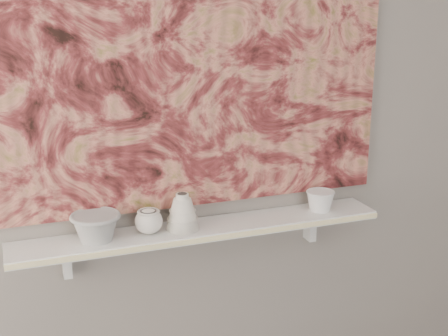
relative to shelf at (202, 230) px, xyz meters
name	(u,v)px	position (x,y,z in m)	size (l,w,h in m)	color
wall_back	(192,110)	(0.00, 0.09, 0.44)	(3.60, 3.60, 0.00)	gray
shelf	(202,230)	(0.00, 0.00, 0.00)	(1.40, 0.18, 0.03)	white
shelf_stripe	(210,239)	(0.00, -0.09, 0.00)	(1.40, 0.01, 0.02)	#F4E5A3
bracket_left	(67,261)	(-0.49, 0.06, -0.07)	(0.03, 0.06, 0.12)	white
bracket_right	(310,226)	(0.49, 0.06, -0.07)	(0.03, 0.06, 0.12)	white
painting	(193,58)	(0.00, 0.08, 0.62)	(1.50, 0.03, 1.10)	maroon
house_motif	(304,133)	(0.45, 0.07, 0.32)	(0.09, 0.00, 0.08)	black
bowl_grey	(96,227)	(-0.39, 0.00, 0.07)	(0.18, 0.18, 0.10)	#9B9B99
cup_cream	(149,221)	(-0.20, 0.00, 0.06)	(0.10, 0.10, 0.09)	beige
bell_vessel	(183,211)	(-0.07, 0.00, 0.08)	(0.12, 0.12, 0.14)	beige
bowl_white	(320,201)	(0.50, 0.00, 0.06)	(0.11, 0.11, 0.08)	white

